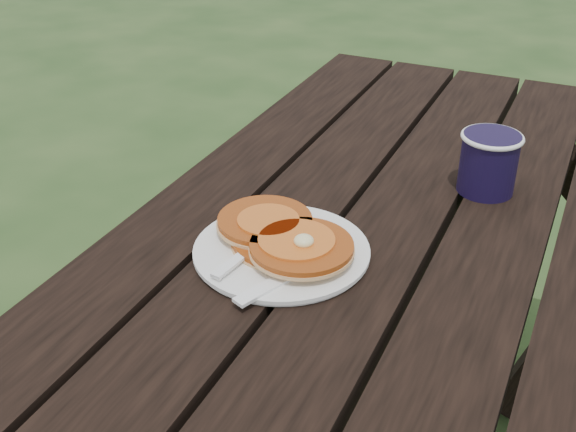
% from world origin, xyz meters
% --- Properties ---
extents(plate, '(0.24, 0.24, 0.01)m').
position_xyz_m(plate, '(-0.11, 0.01, 0.76)').
color(plate, white).
rests_on(plate, picnic_table).
extents(pancake_stack, '(0.22, 0.18, 0.04)m').
position_xyz_m(pancake_stack, '(-0.12, 0.02, 0.77)').
color(pancake_stack, '#A64612').
rests_on(pancake_stack, plate).
extents(knife, '(0.09, 0.17, 0.00)m').
position_xyz_m(knife, '(-0.08, -0.05, 0.76)').
color(knife, white).
rests_on(knife, plate).
extents(fork, '(0.05, 0.16, 0.01)m').
position_xyz_m(fork, '(-0.15, -0.05, 0.77)').
color(fork, white).
rests_on(fork, plate).
extents(coffee_cup, '(0.10, 0.10, 0.10)m').
position_xyz_m(coffee_cup, '(0.11, 0.32, 0.81)').
color(coffee_cup, black).
rests_on(coffee_cup, picnic_table).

